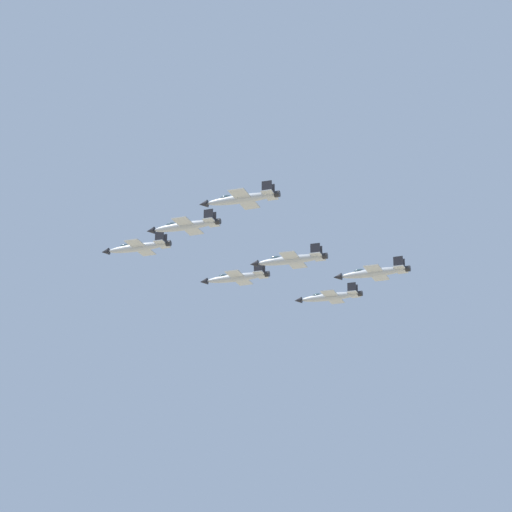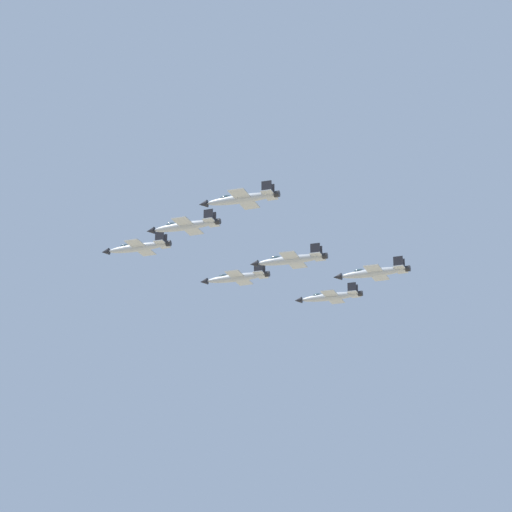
{
  "view_description": "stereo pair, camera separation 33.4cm",
  "coord_description": "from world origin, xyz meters",
  "px_view_note": "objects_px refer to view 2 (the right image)",
  "views": [
    {
      "loc": [
        -232.68,
        -125.91,
        60.32
      ],
      "look_at": [
        -10.84,
        -40.43,
        149.62
      ],
      "focal_mm": 82.09,
      "sensor_mm": 36.0,
      "label": 1
    },
    {
      "loc": [
        -232.56,
        -126.22,
        60.32
      ],
      "look_at": [
        -10.84,
        -40.43,
        149.62
      ],
      "focal_mm": 82.09,
      "sensor_mm": 36.0,
      "label": 2
    }
  ],
  "objects_px": {
    "jet_left_wingman": "(185,226)",
    "jet_left_outer": "(240,199)",
    "jet_right_outer": "(330,297)",
    "jet_right_wingman": "(236,277)",
    "jet_trailing": "(373,272)",
    "jet_slot_rear": "(290,260)",
    "jet_lead": "(137,247)"
  },
  "relations": [
    {
      "from": "jet_lead",
      "to": "jet_left_outer",
      "type": "bearing_deg",
      "value": 139.94
    },
    {
      "from": "jet_lead",
      "to": "jet_right_wingman",
      "type": "xyz_separation_m",
      "value": [
        15.95,
        -17.69,
        -4.25
      ]
    },
    {
      "from": "jet_trailing",
      "to": "jet_left_outer",
      "type": "bearing_deg",
      "value": 60.17
    },
    {
      "from": "jet_left_wingman",
      "to": "jet_lead",
      "type": "bearing_deg",
      "value": -40.02
    },
    {
      "from": "jet_slot_rear",
      "to": "jet_right_outer",
      "type": "bearing_deg",
      "value": -91.1
    },
    {
      "from": "jet_lead",
      "to": "jet_right_wingman",
      "type": "height_order",
      "value": "jet_lead"
    },
    {
      "from": "jet_left_wingman",
      "to": "jet_right_wingman",
      "type": "relative_size",
      "value": 0.97
    },
    {
      "from": "jet_right_wingman",
      "to": "jet_trailing",
      "type": "relative_size",
      "value": 1.04
    },
    {
      "from": "jet_left_outer",
      "to": "jet_slot_rear",
      "type": "distance_m",
      "value": 30.9
    },
    {
      "from": "jet_left_outer",
      "to": "jet_right_outer",
      "type": "height_order",
      "value": "jet_left_outer"
    },
    {
      "from": "jet_lead",
      "to": "jet_slot_rear",
      "type": "xyz_separation_m",
      "value": [
        1.06,
        -36.28,
        -7.49
      ]
    },
    {
      "from": "jet_left_wingman",
      "to": "jet_left_outer",
      "type": "bearing_deg",
      "value": 139.98
    },
    {
      "from": "jet_left_wingman",
      "to": "jet_left_outer",
      "type": "height_order",
      "value": "jet_left_wingman"
    },
    {
      "from": "jet_trailing",
      "to": "jet_right_outer",
      "type": "bearing_deg",
      "value": -58.9
    },
    {
      "from": "jet_right_wingman",
      "to": "jet_left_outer",
      "type": "relative_size",
      "value": 1.05
    },
    {
      "from": "jet_left_outer",
      "to": "jet_slot_rear",
      "type": "relative_size",
      "value": 0.94
    },
    {
      "from": "jet_right_wingman",
      "to": "jet_right_outer",
      "type": "distance_m",
      "value": 23.89
    },
    {
      "from": "jet_right_wingman",
      "to": "jet_left_wingman",
      "type": "bearing_deg",
      "value": 90.13
    },
    {
      "from": "jet_lead",
      "to": "jet_slot_rear",
      "type": "distance_m",
      "value": 37.06
    },
    {
      "from": "jet_slot_rear",
      "to": "jet_left_wingman",
      "type": "bearing_deg",
      "value": 39.26
    },
    {
      "from": "jet_right_wingman",
      "to": "jet_trailing",
      "type": "distance_m",
      "value": 40.31
    },
    {
      "from": "jet_left_wingman",
      "to": "jet_right_outer",
      "type": "distance_m",
      "value": 49.8
    },
    {
      "from": "jet_left_outer",
      "to": "jet_left_wingman",
      "type": "bearing_deg",
      "value": -40.87
    },
    {
      "from": "jet_right_wingman",
      "to": "jet_trailing",
      "type": "xyz_separation_m",
      "value": [
        -14.36,
        -36.73,
        -8.34
      ]
    },
    {
      "from": "jet_right_outer",
      "to": "jet_slot_rear",
      "type": "bearing_deg",
      "value": 89.94
    },
    {
      "from": "jet_right_wingman",
      "to": "jet_left_outer",
      "type": "distance_m",
      "value": 49.74
    },
    {
      "from": "jet_lead",
      "to": "jet_left_outer",
      "type": "relative_size",
      "value": 1.05
    },
    {
      "from": "jet_left_outer",
      "to": "jet_slot_rear",
      "type": "bearing_deg",
      "value": -90.5
    },
    {
      "from": "jet_left_wingman",
      "to": "jet_right_outer",
      "type": "xyz_separation_m",
      "value": [
        46.79,
        -16.79,
        -2.98
      ]
    },
    {
      "from": "jet_left_wingman",
      "to": "jet_slot_rear",
      "type": "height_order",
      "value": "jet_left_wingman"
    },
    {
      "from": "jet_right_outer",
      "to": "jet_trailing",
      "type": "xyz_separation_m",
      "value": [
        -30.31,
        -19.04,
        -6.51
      ]
    },
    {
      "from": "jet_lead",
      "to": "jet_trailing",
      "type": "xyz_separation_m",
      "value": [
        1.59,
        -54.42,
        -12.59
      ]
    }
  ]
}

